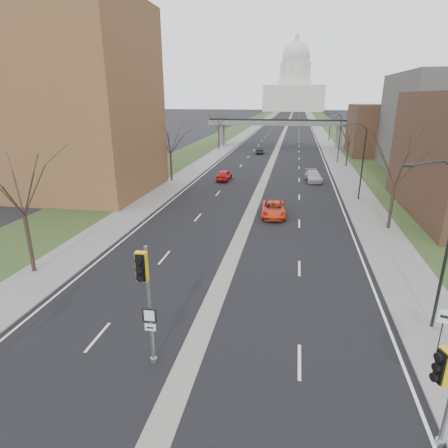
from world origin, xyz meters
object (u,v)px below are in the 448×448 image
(signal_pole_median, at_px, (146,288))
(car_left_near, at_px, (224,175))
(car_left_far, at_px, (260,150))
(car_right_mid, at_px, (313,176))
(car_right_near, at_px, (273,209))
(speed_limit_sign, at_px, (443,324))

(signal_pole_median, bearing_deg, car_left_near, 93.87)
(car_left_far, bearing_deg, car_left_near, 79.04)
(car_left_near, xyz_separation_m, car_left_far, (2.41, 27.74, -0.04))
(signal_pole_median, relative_size, car_right_mid, 1.12)
(car_left_far, distance_m, car_right_near, 44.05)
(speed_limit_sign, relative_size, car_left_near, 0.55)
(speed_limit_sign, distance_m, car_right_mid, 38.25)
(signal_pole_median, height_order, speed_limit_sign, signal_pole_median)
(car_right_mid, bearing_deg, speed_limit_sign, -90.08)
(speed_limit_sign, height_order, car_right_mid, speed_limit_sign)
(signal_pole_median, height_order, car_left_near, signal_pole_median)
(car_left_near, bearing_deg, speed_limit_sign, 116.76)
(car_left_far, bearing_deg, car_right_mid, 105.32)
(signal_pole_median, relative_size, car_right_near, 1.11)
(speed_limit_sign, height_order, car_left_near, speed_limit_sign)
(speed_limit_sign, height_order, car_left_far, speed_limit_sign)
(car_left_near, distance_m, car_right_near, 17.87)
(signal_pole_median, relative_size, car_left_far, 1.31)
(car_right_near, height_order, car_right_mid, car_right_mid)
(signal_pole_median, xyz_separation_m, car_right_mid, (8.49, 41.06, -3.25))
(car_left_near, distance_m, car_left_far, 27.84)
(car_right_near, xyz_separation_m, car_right_mid, (4.56, 17.46, 0.02))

